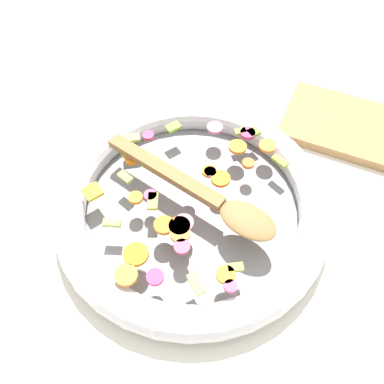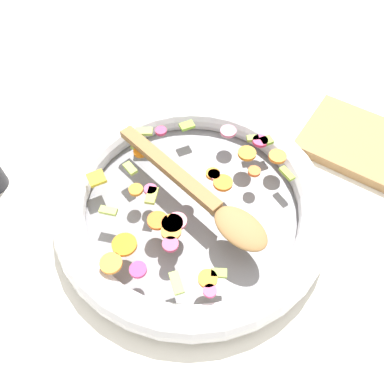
# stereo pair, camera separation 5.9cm
# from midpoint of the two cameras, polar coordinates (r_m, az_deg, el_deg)

# --- Properties ---
(ground_plane) EXTENTS (4.00, 4.00, 0.00)m
(ground_plane) POSITION_cam_midpoint_polar(r_m,az_deg,el_deg) (0.63, -2.67, -2.83)
(ground_plane) COLOR silver
(skillet) EXTENTS (0.44, 0.44, 0.05)m
(skillet) POSITION_cam_midpoint_polar(r_m,az_deg,el_deg) (0.61, -2.75, -1.72)
(skillet) COLOR slate
(skillet) RESTS_ON ground_plane
(chopped_vegetables) EXTENTS (0.28, 0.35, 0.01)m
(chopped_vegetables) POSITION_cam_midpoint_polar(r_m,az_deg,el_deg) (0.58, -3.89, -0.55)
(chopped_vegetables) COLOR orange
(chopped_vegetables) RESTS_ON skillet
(wooden_spoon) EXTENTS (0.31, 0.11, 0.01)m
(wooden_spoon) POSITION_cam_midpoint_polar(r_m,az_deg,el_deg) (0.57, -1.04, -0.60)
(wooden_spoon) COLOR olive
(wooden_spoon) RESTS_ON chopped_vegetables
(cutting_board) EXTENTS (0.26, 0.17, 0.02)m
(cutting_board) POSITION_cam_midpoint_polar(r_m,az_deg,el_deg) (0.79, 21.18, 9.09)
(cutting_board) COLOR #9E7547
(cutting_board) RESTS_ON ground_plane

